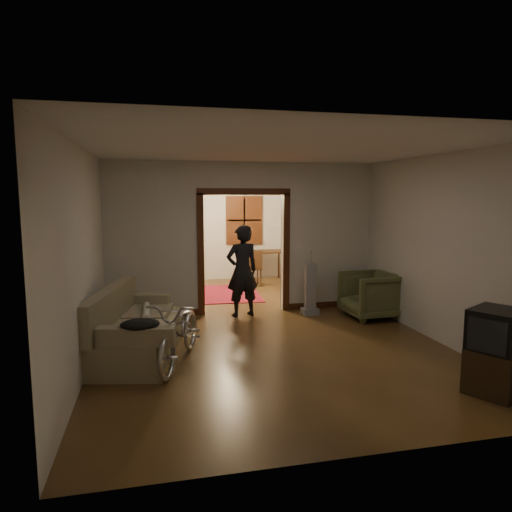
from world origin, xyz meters
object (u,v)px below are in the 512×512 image
object	(u,v)px
armchair	(370,295)
desk	(264,266)
sofa	(138,321)
person	(242,271)
bicycle	(180,331)
locker	(165,249)

from	to	relation	value
armchair	desk	world-z (taller)	armchair
sofa	person	world-z (taller)	person
sofa	person	xyz separation A→B (m)	(1.79, 1.70, 0.36)
armchair	desk	distance (m)	4.12
bicycle	desk	world-z (taller)	bicycle
sofa	desk	xyz separation A→B (m)	(3.02, 5.07, -0.09)
desk	sofa	bearing A→B (deg)	-120.19
bicycle	person	bearing A→B (deg)	78.75
bicycle	locker	xyz separation A→B (m)	(-0.03, 5.70, 0.44)
armchair	person	world-z (taller)	person
locker	desk	xyz separation A→B (m)	(2.50, -0.14, -0.50)
sofa	locker	world-z (taller)	locker
sofa	armchair	world-z (taller)	sofa
bicycle	armchair	bearing A→B (deg)	42.61
sofa	desk	world-z (taller)	sofa
person	desk	distance (m)	3.61
person	locker	distance (m)	3.73
sofa	locker	distance (m)	5.25
locker	desk	bearing A→B (deg)	-10.90
armchair	person	distance (m)	2.35
sofa	bicycle	xyz separation A→B (m)	(0.54, -0.49, -0.03)
armchair	desk	xyz separation A→B (m)	(-0.99, 4.00, -0.03)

